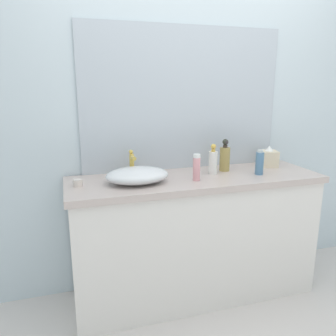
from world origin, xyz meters
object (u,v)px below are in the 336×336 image
object	(u,v)px
tissue_box	(269,158)
lotion_bottle	(213,161)
sink_basin	(137,175)
candle_jar	(78,183)
spray_can	(197,168)
perfume_bottle	(260,163)
soap_dispenser	(225,157)

from	to	relation	value
tissue_box	lotion_bottle	bearing A→B (deg)	-170.61
tissue_box	sink_basin	bearing A→B (deg)	-171.87
sink_basin	candle_jar	bearing A→B (deg)	173.27
lotion_bottle	tissue_box	size ratio (longest dim) A/B	1.32
spray_can	tissue_box	size ratio (longest dim) A/B	1.09
perfume_bottle	candle_jar	bearing A→B (deg)	176.02
candle_jar	sink_basin	bearing A→B (deg)	-6.73
tissue_box	spray_can	bearing A→B (deg)	-163.15
perfume_bottle	tissue_box	size ratio (longest dim) A/B	1.08
lotion_bottle	spray_can	bearing A→B (deg)	-144.73
soap_dispenser	candle_jar	bearing A→B (deg)	-175.40
spray_can	tissue_box	distance (m)	0.70
perfume_bottle	sink_basin	bearing A→B (deg)	177.19
soap_dispenser	lotion_bottle	world-z (taller)	soap_dispenser
perfume_bottle	spray_can	size ratio (longest dim) A/B	0.99
perfume_bottle	spray_can	xyz separation A→B (m)	(-0.47, -0.01, 0.00)
sink_basin	lotion_bottle	distance (m)	0.56
sink_basin	candle_jar	size ratio (longest dim) A/B	6.89
sink_basin	spray_can	bearing A→B (deg)	-7.97
perfume_bottle	candle_jar	xyz separation A→B (m)	(-1.22, 0.08, -0.06)
soap_dispenser	tissue_box	bearing A→B (deg)	3.62
sink_basin	candle_jar	world-z (taller)	sink_basin
soap_dispenser	lotion_bottle	size ratio (longest dim) A/B	1.09
candle_jar	tissue_box	bearing A→B (deg)	4.34
spray_can	candle_jar	world-z (taller)	spray_can
spray_can	tissue_box	xyz separation A→B (m)	(0.67, 0.20, -0.02)
soap_dispenser	tissue_box	xyz separation A→B (m)	(0.38, 0.02, -0.03)
sink_basin	spray_can	world-z (taller)	spray_can
sink_basin	tissue_box	world-z (taller)	tissue_box
lotion_bottle	spray_can	distance (m)	0.21
spray_can	tissue_box	bearing A→B (deg)	16.85
lotion_bottle	sink_basin	bearing A→B (deg)	-173.03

